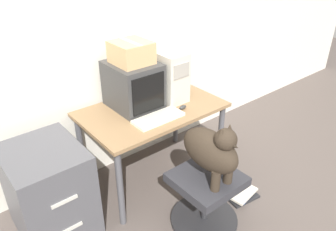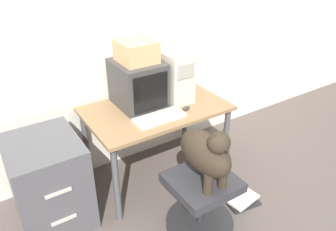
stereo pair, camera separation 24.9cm
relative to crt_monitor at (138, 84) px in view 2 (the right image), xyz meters
The scene contains 12 objects.
ground_plane 1.04m from the crt_monitor, 79.60° to the right, with size 12.00×12.00×0.00m, color #564C47.
wall_back 0.50m from the crt_monitor, 73.39° to the left, with size 8.00×0.05×2.60m.
desk 0.32m from the crt_monitor, 54.56° to the right, with size 1.18×0.73×0.72m.
crt_monitor is the anchor object (origin of this frame).
pc_tower 0.32m from the crt_monitor, ahead, with size 0.22×0.45×0.43m.
keyboard 0.36m from the crt_monitor, 87.48° to the right, with size 0.42×0.17×0.03m.
computer_mouse 0.45m from the crt_monitor, 48.00° to the right, with size 0.07×0.04×0.04m.
office_chair 1.07m from the crt_monitor, 86.35° to the right, with size 0.53×0.53×0.46m.
dog 0.89m from the crt_monitor, 86.47° to the right, with size 0.23×0.47×0.48m.
filing_cabinet 1.04m from the crt_monitor, behind, with size 0.51×0.61×0.71m.
cardboard_box 0.28m from the crt_monitor, 90.00° to the left, with size 0.28×0.30×0.17m.
book_stack_floor 1.32m from the crt_monitor, 58.90° to the right, with size 0.30×0.25×0.06m.
Camera 2 is at (-1.25, -1.76, 2.00)m, focal length 35.00 mm.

